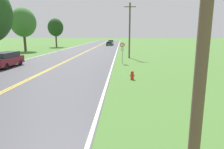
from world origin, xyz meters
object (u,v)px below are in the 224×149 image
tree_right_cluster (56,28)px  car_champagne_hatchback_receding (111,42)px  fire_hydrant (132,75)px  traffic_sign (122,48)px  tree_mid_treeline (23,23)px  car_maroon_suv_mid_near (6,59)px  car_dark_green_hatchback_mid_far (109,43)px

tree_right_cluster → car_champagne_hatchback_receding: bearing=44.5°
fire_hydrant → traffic_sign: size_ratio=0.27×
tree_mid_treeline → car_maroon_suv_mid_near: 23.60m
car_dark_green_hatchback_mid_far → car_maroon_suv_mid_near: bearing=-10.5°
car_maroon_suv_mid_near → car_champagne_hatchback_receding: car_maroon_suv_mid_near is taller
tree_right_cluster → car_dark_green_hatchback_mid_far: tree_right_cluster is taller
tree_mid_treeline → car_maroon_suv_mid_near: tree_mid_treeline is taller
car_dark_green_hatchback_mid_far → tree_right_cluster: bearing=-60.5°
tree_mid_treeline → car_dark_green_hatchback_mid_far: (17.10, 22.98, -5.39)m
car_maroon_suv_mid_near → car_dark_green_hatchback_mid_far: 45.36m
traffic_sign → car_champagne_hatchback_receding: 47.69m
car_dark_green_hatchback_mid_far → car_champagne_hatchback_receding: bearing=180.0°
fire_hydrant → tree_mid_treeline: tree_mid_treeline is taller
car_champagne_hatchback_receding → tree_mid_treeline: bearing=-32.3°
car_maroon_suv_mid_near → car_dark_green_hatchback_mid_far: size_ratio=1.20×
fire_hydrant → car_champagne_hatchback_receding: car_champagne_hatchback_receding is taller
tree_mid_treeline → car_dark_green_hatchback_mid_far: size_ratio=2.35×
tree_right_cluster → car_maroon_suv_mid_near: size_ratio=1.72×
fire_hydrant → car_dark_green_hatchback_mid_far: (-4.96, 50.00, 0.36)m
traffic_sign → car_champagne_hatchback_receding: (-4.06, 47.50, -1.15)m
tree_mid_treeline → car_dark_green_hatchback_mid_far: tree_mid_treeline is taller
tree_mid_treeline → car_dark_green_hatchback_mid_far: 29.15m
car_maroon_suv_mid_near → car_dark_green_hatchback_mid_far: car_maroon_suv_mid_near is taller
traffic_sign → tree_right_cluster: (-19.16, 32.68, 3.56)m
fire_hydrant → car_maroon_suv_mid_near: car_maroon_suv_mid_near is taller
fire_hydrant → tree_mid_treeline: bearing=129.2°
traffic_sign → car_maroon_suv_mid_near: bearing=-164.6°
car_dark_green_hatchback_mid_far → car_champagne_hatchback_receding: car_champagne_hatchback_receding is taller
traffic_sign → tree_right_cluster: 38.05m
traffic_sign → car_champagne_hatchback_receding: size_ratio=0.74×
tree_right_cluster → car_dark_green_hatchback_mid_far: size_ratio=2.06×
tree_mid_treeline → car_dark_green_hatchback_mid_far: bearing=53.3°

